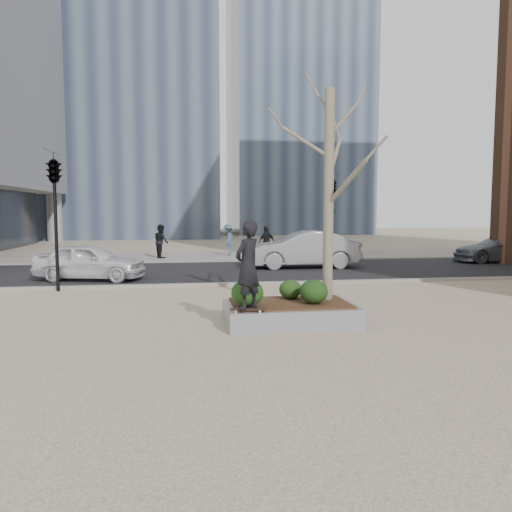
{
  "coord_description": "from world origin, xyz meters",
  "views": [
    {
      "loc": [
        -1.48,
        -11.28,
        2.63
      ],
      "look_at": [
        0.5,
        2.0,
        1.4
      ],
      "focal_mm": 35.0,
      "sensor_mm": 36.0,
      "label": 1
    }
  ],
  "objects": [
    {
      "name": "car_silver",
      "position": [
        3.98,
        10.83,
        0.86
      ],
      "size": [
        5.11,
        1.87,
        1.67
      ],
      "primitive_type": "imported",
      "rotation": [
        0.0,
        0.0,
        4.69
      ],
      "color": "#94969C",
      "rests_on": "street"
    },
    {
      "name": "pedestrian_c",
      "position": [
        3.06,
        15.26,
        0.9
      ],
      "size": [
        1.12,
        0.81,
        1.76
      ],
      "primitive_type": "imported",
      "rotation": [
        0.0,
        0.0,
        3.56
      ],
      "color": "black",
      "rests_on": "far_sidewalk"
    },
    {
      "name": "shrub_left",
      "position": [
        -0.05,
        -0.38,
        0.8
      ],
      "size": [
        0.72,
        0.72,
        0.62
      ],
      "primitive_type": "ellipsoid",
      "color": "#193A12",
      "rests_on": "planter_mulch"
    },
    {
      "name": "sycamore_tree",
      "position": [
        2.0,
        0.3,
        3.79
      ],
      "size": [
        2.8,
        2.8,
        6.6
      ],
      "primitive_type": null,
      "color": "gray",
      "rests_on": "planter_mulch"
    },
    {
      "name": "traffic_light_near",
      "position": [
        -5.5,
        5.6,
        2.25
      ],
      "size": [
        0.6,
        2.48,
        4.5
      ],
      "primitive_type": null,
      "color": "black",
      "rests_on": "ground"
    },
    {
      "name": "planter",
      "position": [
        1.0,
        0.0,
        0.23
      ],
      "size": [
        3.0,
        2.0,
        0.45
      ],
      "primitive_type": "cube",
      "color": "gray",
      "rests_on": "ground"
    },
    {
      "name": "skateboarder",
      "position": [
        -0.1,
        -0.82,
        1.47
      ],
      "size": [
        0.81,
        0.81,
        1.89
      ],
      "primitive_type": "imported",
      "rotation": [
        0.0,
        0.0,
        3.93
      ],
      "color": "black",
      "rests_on": "skateboard"
    },
    {
      "name": "skateboard",
      "position": [
        -0.1,
        -0.82,
        0.49
      ],
      "size": [
        0.79,
        0.26,
        0.08
      ],
      "primitive_type": null,
      "rotation": [
        0.0,
        0.0,
        -0.07
      ],
      "color": "black",
      "rests_on": "planter"
    },
    {
      "name": "far_sidewalk",
      "position": [
        0.0,
        17.0,
        0.01
      ],
      "size": [
        60.0,
        6.0,
        0.02
      ],
      "primitive_type": "cube",
      "color": "gray",
      "rests_on": "ground"
    },
    {
      "name": "pedestrian_a",
      "position": [
        -2.61,
        16.47,
        0.95
      ],
      "size": [
        0.99,
        1.1,
        1.85
      ],
      "primitive_type": "imported",
      "rotation": [
        0.0,
        0.0,
        1.96
      ],
      "color": "black",
      "rests_on": "far_sidewalk"
    },
    {
      "name": "police_car",
      "position": [
        -4.91,
        8.06,
        0.71
      ],
      "size": [
        4.35,
        2.57,
        1.39
      ],
      "primitive_type": "imported",
      "rotation": [
        0.0,
        0.0,
        1.33
      ],
      "color": "white",
      "rests_on": "street"
    },
    {
      "name": "traffic_light_far",
      "position": [
        6.5,
        14.6,
        2.25
      ],
      "size": [
        0.6,
        2.48,
        4.5
      ],
      "primitive_type": null,
      "color": "black",
      "rests_on": "ground"
    },
    {
      "name": "pedestrian_b",
      "position": [
        1.2,
        17.6,
        0.93
      ],
      "size": [
        1.0,
        1.33,
        1.82
      ],
      "primitive_type": "imported",
      "rotation": [
        0.0,
        0.0,
        4.4
      ],
      "color": "#3F5A72",
      "rests_on": "far_sidewalk"
    },
    {
      "name": "shrub_right",
      "position": [
        1.5,
        -0.27,
        0.77
      ],
      "size": [
        0.66,
        0.66,
        0.56
      ],
      "primitive_type": "ellipsoid",
      "color": "black",
      "rests_on": "planter_mulch"
    },
    {
      "name": "car_third",
      "position": [
        14.49,
        11.78,
        0.7
      ],
      "size": [
        4.8,
        2.27,
        1.35
      ],
      "primitive_type": "imported",
      "rotation": [
        0.0,
        0.0,
        4.63
      ],
      "color": "slate",
      "rests_on": "street"
    },
    {
      "name": "ground",
      "position": [
        0.0,
        0.0,
        0.0
      ],
      "size": [
        120.0,
        120.0,
        0.0
      ],
      "primitive_type": "plane",
      "color": "#C0A88D",
      "rests_on": "ground"
    },
    {
      "name": "street",
      "position": [
        0.0,
        10.0,
        0.01
      ],
      "size": [
        60.0,
        8.0,
        0.02
      ],
      "primitive_type": "cube",
      "color": "black",
      "rests_on": "ground"
    },
    {
      "name": "shrub_middle",
      "position": [
        1.11,
        0.44,
        0.72
      ],
      "size": [
        0.55,
        0.55,
        0.46
      ],
      "primitive_type": "ellipsoid",
      "color": "#1C3F14",
      "rests_on": "planter_mulch"
    },
    {
      "name": "building_glass_a",
      "position": [
        -6.0,
        42.0,
        22.5
      ],
      "size": [
        16.0,
        16.0,
        45.0
      ],
      "primitive_type": "cube",
      "color": "slate",
      "rests_on": "ground"
    },
    {
      "name": "planter_mulch",
      "position": [
        1.0,
        0.0,
        0.47
      ],
      "size": [
        2.7,
        1.7,
        0.04
      ],
      "primitive_type": "cube",
      "color": "#382314",
      "rests_on": "planter"
    }
  ]
}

